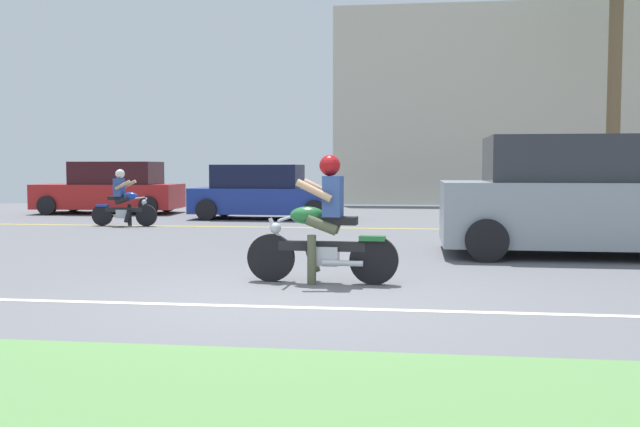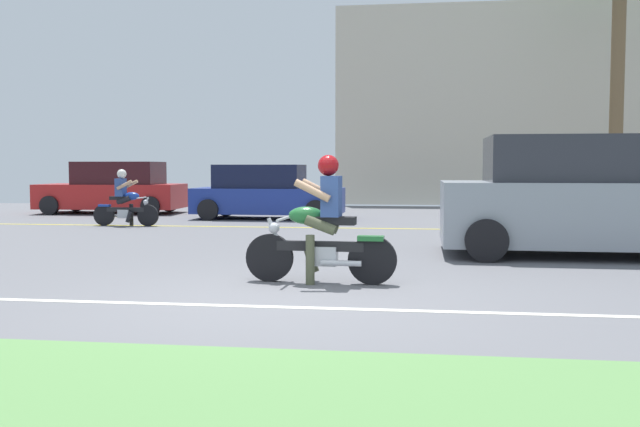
% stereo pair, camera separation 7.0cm
% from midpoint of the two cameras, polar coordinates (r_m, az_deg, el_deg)
% --- Properties ---
extents(ground, '(56.00, 30.00, 0.04)m').
position_cam_midpoint_polar(ground, '(10.37, 0.02, -4.06)').
color(ground, slate).
extents(lane_line_near, '(50.40, 0.12, 0.01)m').
position_cam_midpoint_polar(lane_line_near, '(7.05, -3.62, -7.63)').
color(lane_line_near, silver).
rests_on(lane_line_near, ground).
extents(lane_line_far, '(50.40, 0.12, 0.01)m').
position_cam_midpoint_polar(lane_line_far, '(16.01, 2.67, -1.20)').
color(lane_line_far, yellow).
rests_on(lane_line_far, ground).
extents(motorcyclist, '(1.85, 0.60, 1.55)m').
position_cam_midpoint_polar(motorcyclist, '(8.40, 0.02, -1.29)').
color(motorcyclist, black).
rests_on(motorcyclist, ground).
extents(suv_nearby, '(4.68, 2.28, 1.89)m').
position_cam_midpoint_polar(suv_nearby, '(11.82, 20.85, 1.23)').
color(suv_nearby, '#8C939E').
rests_on(suv_nearby, ground).
extents(parked_car_0, '(4.32, 2.15, 1.56)m').
position_cam_midpoint_polar(parked_car_0, '(22.09, -16.76, 1.91)').
color(parked_car_0, '#AD1E1E').
rests_on(parked_car_0, ground).
extents(parked_car_1, '(4.03, 1.89, 1.47)m').
position_cam_midpoint_polar(parked_car_1, '(18.97, -4.69, 1.64)').
color(parked_car_1, navy).
rests_on(parked_car_1, ground).
extents(motorcyclist_distant, '(1.62, 0.53, 1.35)m').
position_cam_midpoint_polar(motorcyclist_distant, '(17.24, -15.88, 0.91)').
color(motorcyclist_distant, black).
rests_on(motorcyclist_distant, ground).
extents(building_far, '(15.58, 4.00, 7.39)m').
position_cam_midpoint_polar(building_far, '(28.69, 17.28, 8.23)').
color(building_far, beige).
rests_on(building_far, ground).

